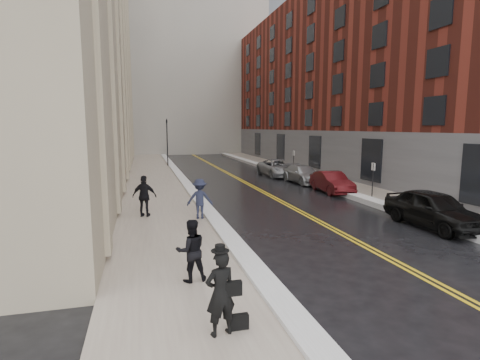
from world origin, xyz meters
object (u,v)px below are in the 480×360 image
pedestrian_c (145,196)px  pedestrian_b (200,199)px  car_silver_near (303,174)px  pedestrian_a (191,250)px  car_silver_far (278,168)px  pedestrian_main (220,293)px  car_black (434,209)px  car_maroon (332,182)px

pedestrian_c → pedestrian_b: bearing=176.1°
car_silver_near → pedestrian_a: pedestrian_a is taller
car_silver_far → pedestrian_a: 23.56m
pedestrian_main → car_silver_far: bearing=-126.4°
car_black → pedestrian_b: 10.24m
car_silver_near → pedestrian_b: bearing=-137.6°
car_maroon → car_silver_near: (0.00, 4.56, -0.02)m
car_silver_near → car_silver_far: 4.23m
car_silver_near → pedestrian_main: 22.46m
car_silver_far → pedestrian_main: (-10.17, -23.96, 0.29)m
car_black → pedestrian_main: pedestrian_main is taller
car_maroon → pedestrian_a: bearing=-127.7°
pedestrian_c → car_black: bearing=178.0°
car_maroon → pedestrian_b: (-9.60, -5.43, 0.36)m
pedestrian_main → pedestrian_a: bearing=-99.0°
car_black → pedestrian_b: pedestrian_b is taller
car_silver_near → pedestrian_a: (-10.89, -16.94, 0.33)m
car_maroon → pedestrian_a: size_ratio=2.48×
car_silver_near → pedestrian_main: bearing=-122.1°
car_maroon → car_silver_far: (-0.50, 8.76, 0.04)m
pedestrian_a → pedestrian_c: 8.06m
car_silver_far → car_silver_near: bearing=-84.8°
pedestrian_b → pedestrian_c: size_ratio=0.94×
car_maroon → pedestrian_a: (-10.89, -12.38, 0.31)m
pedestrian_main → pedestrian_c: 10.88m
car_black → car_silver_near: 13.55m
car_silver_far → car_black: bearing=-90.0°
car_silver_near → pedestrian_c: 15.02m
car_maroon → pedestrian_c: bearing=-156.3°
pedestrian_a → car_black: bearing=-168.7°
pedestrian_c → car_silver_near: bearing=-124.5°
car_silver_near → car_maroon: bearing=-93.8°
car_black → pedestrian_a: pedestrian_a is taller
pedestrian_main → pedestrian_c: (-1.37, 10.80, 0.09)m
car_silver_near → pedestrian_b: pedestrian_b is taller
car_silver_near → car_black: bearing=-93.8°
pedestrian_b → pedestrian_a: bearing=90.8°
car_silver_far → pedestrian_a: size_ratio=3.10×
pedestrian_main → pedestrian_a: (-0.22, 2.82, -0.02)m
car_silver_far → pedestrian_b: size_ratio=2.90×
car_silver_near → car_silver_far: (-0.50, 4.20, 0.06)m
pedestrian_main → pedestrian_a: size_ratio=1.02×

